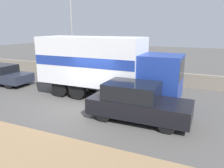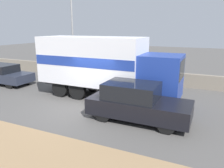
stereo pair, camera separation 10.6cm
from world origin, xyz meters
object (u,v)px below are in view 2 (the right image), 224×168
object	(u,v)px
box_truck	(102,64)
car_hatchback	(137,102)
car_sedan_second	(4,74)
street_lamp	(72,26)

from	to	relation	value
box_truck	car_hatchback	distance (m)	3.88
car_sedan_second	box_truck	bearing A→B (deg)	1.06
car_hatchback	car_sedan_second	distance (m)	11.19
street_lamp	box_truck	distance (m)	6.02
box_truck	car_sedan_second	bearing A→B (deg)	-178.94
street_lamp	box_truck	world-z (taller)	street_lamp
street_lamp	box_truck	size ratio (longest dim) A/B	0.87
street_lamp	car_sedan_second	bearing A→B (deg)	-135.17
box_truck	street_lamp	bearing A→B (deg)	141.33
street_lamp	car_sedan_second	world-z (taller)	street_lamp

